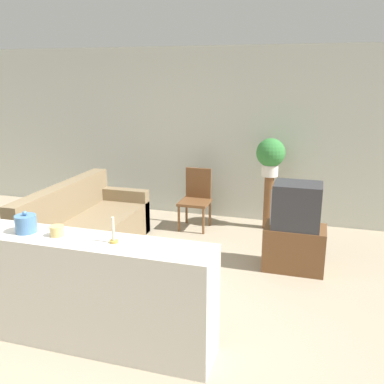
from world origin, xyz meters
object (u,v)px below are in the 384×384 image
(potted_plant, at_px, (271,155))
(decorative_bowl, at_px, (26,224))
(couch, at_px, (85,231))
(wooden_chair, at_px, (196,196))
(television, at_px, (296,205))

(potted_plant, distance_m, decorative_bowl, 3.76)
(couch, bearing_deg, potted_plant, 37.75)
(potted_plant, bearing_deg, wooden_chair, -166.11)
(potted_plant, height_order, decorative_bowl, potted_plant)
(television, relative_size, potted_plant, 1.00)
(wooden_chair, height_order, potted_plant, potted_plant)
(television, height_order, decorative_bowl, decorative_bowl)
(couch, relative_size, television, 3.63)
(potted_plant, xyz_separation_m, decorative_bowl, (-1.67, -3.37, -0.09))
(decorative_bowl, bearing_deg, couch, 105.89)
(couch, xyz_separation_m, decorative_bowl, (0.48, -1.70, 0.73))
(wooden_chair, xyz_separation_m, potted_plant, (1.06, 0.26, 0.65))
(television, distance_m, decorative_bowl, 2.97)
(television, xyz_separation_m, wooden_chair, (-1.53, 1.07, -0.31))
(wooden_chair, relative_size, decorative_bowl, 4.74)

